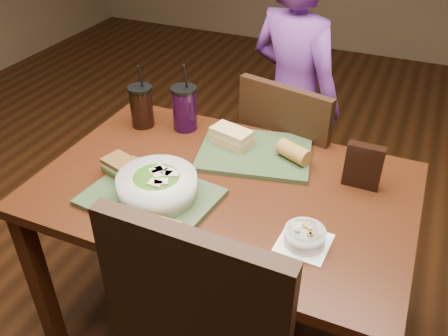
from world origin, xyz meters
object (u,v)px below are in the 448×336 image
(tray_far, at_px, (255,153))
(diner, at_px, (293,100))
(dining_table, at_px, (224,204))
(cup_berry, at_px, (185,108))
(chip_bag, at_px, (363,166))
(baguette_near, at_px, (165,226))
(cup_cola, at_px, (142,106))
(soup_bowl, at_px, (305,236))
(chair_far, at_px, (286,163))
(sandwich_near, at_px, (121,167))
(salad_bowl, at_px, (157,185))
(baguette_far, at_px, (294,152))
(tray_near, at_px, (151,197))
(sandwich_far, at_px, (231,136))

(tray_far, bearing_deg, diner, 92.18)
(dining_table, bearing_deg, diner, 89.36)
(cup_berry, relative_size, chip_bag, 1.75)
(baguette_near, distance_m, cup_cola, 0.72)
(diner, distance_m, soup_bowl, 1.05)
(chair_far, height_order, sandwich_near, chair_far)
(salad_bowl, height_order, baguette_far, salad_bowl)
(cup_cola, bearing_deg, cup_berry, 15.16)
(baguette_near, bearing_deg, cup_cola, 126.88)
(dining_table, relative_size, salad_bowl, 4.92)
(salad_bowl, relative_size, baguette_near, 2.44)
(chair_far, height_order, cup_berry, cup_berry)
(baguette_far, bearing_deg, tray_far, -179.67)
(diner, height_order, cup_cola, diner)
(tray_far, distance_m, salad_bowl, 0.44)
(dining_table, xyz_separation_m, tray_far, (0.03, 0.22, 0.10))
(cup_berry, xyz_separation_m, chip_bag, (0.74, -0.12, -0.01))
(tray_far, height_order, cup_cola, cup_cola)
(tray_far, bearing_deg, baguette_near, -98.99)
(salad_bowl, xyz_separation_m, sandwich_near, (-0.18, 0.06, -0.02))
(diner, bearing_deg, salad_bowl, 102.71)
(sandwich_near, bearing_deg, cup_berry, 84.10)
(tray_near, distance_m, sandwich_far, 0.43)
(tray_near, distance_m, chip_bag, 0.73)
(soup_bowl, bearing_deg, dining_table, 152.40)
(baguette_near, distance_m, cup_berry, 0.67)
(tray_near, distance_m, salad_bowl, 0.06)
(salad_bowl, bearing_deg, baguette_far, 48.01)
(soup_bowl, relative_size, sandwich_far, 0.92)
(salad_bowl, xyz_separation_m, cup_berry, (-0.14, 0.47, 0.03))
(soup_bowl, xyz_separation_m, sandwich_far, (-0.41, 0.41, 0.02))
(sandwich_far, height_order, cup_cola, cup_cola)
(sandwich_near, distance_m, cup_cola, 0.39)
(diner, relative_size, sandwich_far, 8.21)
(soup_bowl, bearing_deg, chip_bag, 74.49)
(tray_far, distance_m, chip_bag, 0.41)
(diner, distance_m, cup_cola, 0.76)
(chip_bag, bearing_deg, sandwich_near, -159.16)
(sandwich_far, bearing_deg, tray_near, -106.19)
(diner, bearing_deg, tray_far, 115.06)
(dining_table, height_order, tray_near, tray_near)
(tray_near, height_order, tray_far, same)
(chair_far, relative_size, salad_bowl, 3.61)
(chair_far, bearing_deg, chip_bag, -44.01)
(chair_far, height_order, salad_bowl, chair_far)
(dining_table, bearing_deg, chip_bag, 22.79)
(cup_cola, distance_m, cup_berry, 0.18)
(chair_far, xyz_separation_m, soup_bowl, (0.26, -0.71, 0.25))
(diner, distance_m, tray_far, 0.60)
(baguette_far, height_order, cup_berry, cup_berry)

